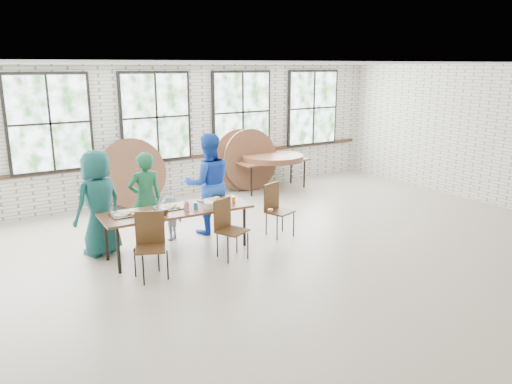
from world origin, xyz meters
TOP-DOWN VIEW (x-y plane):
  - room at (0.00, 4.44)m, footprint 12.00×12.00m
  - dining_table at (-1.01, 1.17)m, footprint 2.44×0.95m
  - chair_near_left at (-1.72, 0.53)m, footprint 0.55×0.54m
  - chair_near_right at (-0.43, 0.57)m, footprint 0.55×0.54m
  - chair_spare at (0.83, 1.04)m, footprint 0.53×0.52m
  - adult_teal at (-2.07, 1.82)m, footprint 0.98×0.81m
  - adult_green at (-1.29, 1.82)m, footprint 0.59×0.39m
  - toddler at (-0.86, 1.82)m, footprint 0.58×0.45m
  - adult_blue at (-0.10, 1.82)m, footprint 1.03×0.89m
  - storage_table at (2.71, 3.85)m, footprint 1.80×0.76m
  - tabletop_clutter at (-0.92, 1.15)m, footprint 2.02×0.62m
  - round_tops_stacked at (2.71, 3.85)m, footprint 1.50×1.50m
  - round_tops_leaning at (1.21, 4.19)m, footprint 4.43×0.40m

SIDE VIEW (x-z plane):
  - toddler at x=-0.86m, z-range 0.00..0.80m
  - chair_near_left at x=-1.72m, z-range 0.08..1.03m
  - chair_near_right at x=-0.43m, z-range 0.08..1.03m
  - chair_spare at x=0.83m, z-range 0.08..1.03m
  - storage_table at x=2.71m, z-range 0.32..1.06m
  - dining_table at x=-1.01m, z-range 0.32..1.06m
  - round_tops_leaning at x=1.21m, z-range -0.01..1.48m
  - tabletop_clutter at x=-0.92m, z-range 0.71..0.82m
  - adult_green at x=-1.29m, z-range 0.00..1.60m
  - round_tops_stacked at x=2.71m, z-range 0.74..0.87m
  - adult_teal at x=-2.07m, z-range 0.00..1.71m
  - adult_blue at x=-0.10m, z-range 0.00..1.82m
  - room at x=0.00m, z-range -4.17..7.83m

